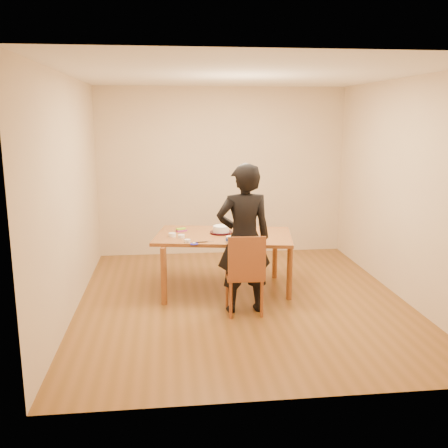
{
  "coord_description": "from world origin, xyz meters",
  "views": [
    {
      "loc": [
        -0.89,
        -5.8,
        2.24
      ],
      "look_at": [
        -0.19,
        0.34,
        0.9
      ],
      "focal_mm": 40.0,
      "sensor_mm": 36.0,
      "label": 1
    }
  ],
  "objects": [
    {
      "name": "candy_box_pink",
      "position": [
        -0.72,
        0.64,
        0.76
      ],
      "size": [
        0.15,
        0.11,
        0.02
      ],
      "primitive_type": "cube",
      "rotation": [
        0.0,
        0.0,
        0.38
      ],
      "color": "#D93375",
      "rests_on": "dining_table"
    },
    {
      "name": "person",
      "position": [
        -0.04,
        -0.34,
        0.87
      ],
      "size": [
        0.66,
        0.46,
        1.74
      ],
      "primitive_type": "imported",
      "rotation": [
        0.0,
        0.0,
        3.22
      ],
      "color": "black",
      "rests_on": "floor"
    },
    {
      "name": "cake",
      "position": [
        -0.21,
        0.46,
        0.81
      ],
      "size": [
        0.21,
        0.21,
        0.07
      ],
      "primitive_type": "cylinder",
      "color": "white",
      "rests_on": "cake_plate"
    },
    {
      "name": "ramekin_yellow",
      "position": [
        -0.84,
        0.36,
        0.77
      ],
      "size": [
        0.09,
        0.09,
        0.04
      ],
      "primitive_type": "cylinder",
      "color": "white",
      "rests_on": "dining_table"
    },
    {
      "name": "ramekin_green",
      "position": [
        -0.67,
        0.04,
        0.77
      ],
      "size": [
        0.07,
        0.07,
        0.04
      ],
      "primitive_type": "cylinder",
      "color": "white",
      "rests_on": "dining_table"
    },
    {
      "name": "spatula",
      "position": [
        -0.5,
        0.01,
        0.76
      ],
      "size": [
        0.16,
        0.04,
        0.01
      ],
      "primitive_type": "cube",
      "rotation": [
        0.0,
        0.0,
        0.18
      ],
      "color": "black",
      "rests_on": "dining_table"
    },
    {
      "name": "frosting_dome",
      "position": [
        -0.21,
        0.46,
        0.85
      ],
      "size": [
        0.21,
        0.21,
        0.03
      ],
      "primitive_type": "ellipsoid",
      "color": "white",
      "rests_on": "cake"
    },
    {
      "name": "frosting_lid",
      "position": [
        -0.59,
        -0.07,
        0.76
      ],
      "size": [
        0.1,
        0.1,
        0.01
      ],
      "primitive_type": "cylinder",
      "color": "#1C19A3",
      "rests_on": "dining_table"
    },
    {
      "name": "frosting_dollop",
      "position": [
        -0.59,
        -0.07,
        0.77
      ],
      "size": [
        0.04,
        0.04,
        0.02
      ],
      "primitive_type": "ellipsoid",
      "color": "white",
      "rests_on": "frosting_lid"
    },
    {
      "name": "ramekin_multi",
      "position": [
        -0.73,
        0.28,
        0.77
      ],
      "size": [
        0.08,
        0.08,
        0.04
      ],
      "primitive_type": "cylinder",
      "color": "white",
      "rests_on": "dining_table"
    },
    {
      "name": "cake_plate",
      "position": [
        -0.21,
        0.46,
        0.76
      ],
      "size": [
        0.29,
        0.29,
        0.02
      ],
      "primitive_type": "cylinder",
      "color": "#B70C3B",
      "rests_on": "dining_table"
    },
    {
      "name": "dining_chair",
      "position": [
        -0.04,
        -0.38,
        0.45
      ],
      "size": [
        0.43,
        0.43,
        0.04
      ],
      "primitive_type": "cube",
      "rotation": [
        0.0,
        0.0,
        -0.04
      ],
      "color": "brown",
      "rests_on": "floor"
    },
    {
      "name": "dining_table",
      "position": [
        -0.19,
        0.39,
        0.73
      ],
      "size": [
        1.87,
        1.3,
        0.04
      ],
      "primitive_type": "cube",
      "rotation": [
        0.0,
        0.0,
        -0.17
      ],
      "color": "brown",
      "rests_on": "floor"
    },
    {
      "name": "room_shell",
      "position": [
        0.0,
        0.34,
        1.35
      ],
      "size": [
        4.0,
        4.5,
        2.7
      ],
      "color": "brown",
      "rests_on": "ground"
    },
    {
      "name": "frosting_tub",
      "position": [
        -0.16,
        -0.01,
        0.79
      ],
      "size": [
        0.08,
        0.08,
        0.07
      ],
      "primitive_type": "cylinder",
      "color": "white",
      "rests_on": "dining_table"
    },
    {
      "name": "candy_box_green",
      "position": [
        -0.72,
        0.64,
        0.78
      ],
      "size": [
        0.14,
        0.11,
        0.02
      ],
      "primitive_type": "cube",
      "rotation": [
        0.0,
        0.0,
        0.45
      ],
      "color": "green",
      "rests_on": "candy_box_pink"
    }
  ]
}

